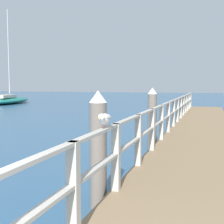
# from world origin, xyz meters

# --- Properties ---
(pier_deck) EXTENTS (2.25, 23.50, 0.42)m
(pier_deck) POSITION_xyz_m (0.00, 11.75, 0.21)
(pier_deck) COLOR #846B4C
(pier_deck) RESTS_ON ground_plane
(pier_railing) EXTENTS (0.12, 22.02, 1.04)m
(pier_railing) POSITION_xyz_m (-1.05, 11.75, 1.06)
(pier_railing) COLOR #B2ADA3
(pier_railing) RESTS_ON pier_deck
(dock_piling_near) EXTENTS (0.29, 0.29, 1.95)m
(dock_piling_near) POSITION_xyz_m (-1.43, 4.19, 0.99)
(dock_piling_near) COLOR #6B6056
(dock_piling_near) RESTS_ON ground_plane
(dock_piling_far) EXTENTS (0.29, 0.29, 1.95)m
(dock_piling_far) POSITION_xyz_m (-1.43, 9.19, 0.99)
(dock_piling_far) COLOR #6B6056
(dock_piling_far) RESTS_ON ground_plane
(seagull_foreground) EXTENTS (0.19, 0.48, 0.21)m
(seagull_foreground) POSITION_xyz_m (-1.05, 3.39, 1.59)
(seagull_foreground) COLOR white
(seagull_foreground) RESTS_ON pier_railing
(boat_0) EXTENTS (3.99, 8.57, 9.98)m
(boat_0) POSITION_xyz_m (-20.35, 28.06, 0.40)
(boat_0) COLOR #197266
(boat_0) RESTS_ON ground_plane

